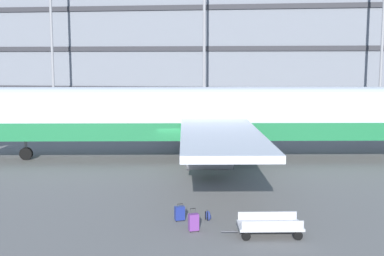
# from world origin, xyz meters

# --- Properties ---
(ground_plane) EXTENTS (600.00, 600.00, 0.00)m
(ground_plane) POSITION_xyz_m (0.00, 0.00, 0.00)
(ground_plane) COLOR slate
(terminal_structure) EXTENTS (149.85, 16.72, 17.57)m
(terminal_structure) POSITION_xyz_m (0.00, 47.82, 8.79)
(terminal_structure) COLOR slate
(terminal_structure) RESTS_ON ground_plane
(airliner) EXTENTS (38.94, 31.55, 11.00)m
(airliner) POSITION_xyz_m (1.71, 1.51, 3.12)
(airliner) COLOR silver
(airliner) RESTS_ON ground_plane
(light_mast_left) EXTENTS (1.80, 0.50, 20.06)m
(light_mast_left) POSITION_xyz_m (-22.31, 32.12, 11.69)
(light_mast_left) COLOR gray
(light_mast_left) RESTS_ON ground_plane
(light_mast_center_left) EXTENTS (1.80, 0.50, 20.42)m
(light_mast_center_left) POSITION_xyz_m (-1.60, 32.12, 11.88)
(light_mast_center_left) COLOR gray
(light_mast_center_left) RESTS_ON ground_plane
(light_mast_center_right) EXTENTS (1.80, 0.50, 19.61)m
(light_mast_center_right) POSITION_xyz_m (20.65, 32.12, 11.46)
(light_mast_center_right) COLOR gray
(light_mast_center_right) RESTS_ON ground_plane
(suitcase_teal) EXTENTS (0.50, 0.42, 0.81)m
(suitcase_teal) POSITION_xyz_m (2.18, -12.83, 0.36)
(suitcase_teal) COLOR navy
(suitcase_teal) RESTS_ON ground_plane
(suitcase_scuffed) EXTENTS (0.49, 0.41, 0.97)m
(suitcase_scuffed) POSITION_xyz_m (2.98, -14.15, 0.40)
(suitcase_scuffed) COLOR #72388C
(suitcase_scuffed) RESTS_ON ground_plane
(backpack_large) EXTENTS (0.35, 0.36, 0.50)m
(backpack_large) POSITION_xyz_m (3.44, -12.63, 0.22)
(backpack_large) COLOR navy
(backpack_large) RESTS_ON ground_plane
(baggage_cart) EXTENTS (3.36, 1.69, 0.82)m
(baggage_cart) POSITION_xyz_m (6.12, -14.26, 0.43)
(baggage_cart) COLOR #B7B7BC
(baggage_cart) RESTS_ON ground_plane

